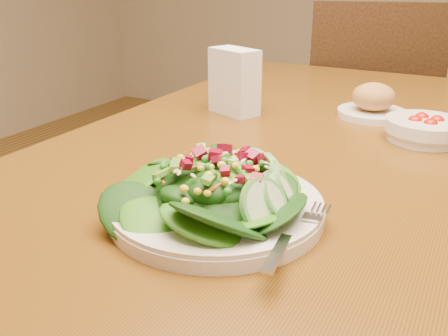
# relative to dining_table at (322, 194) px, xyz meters

# --- Properties ---
(dining_table) EXTENTS (0.90, 1.40, 0.75)m
(dining_table) POSITION_rel_dining_table_xyz_m (0.00, 0.00, 0.00)
(dining_table) COLOR brown
(dining_table) RESTS_ON ground_plane
(chair_far) EXTENTS (0.54, 0.54, 0.94)m
(chair_far) POSITION_rel_dining_table_xyz_m (-0.12, 0.91, -0.15)
(chair_far) COLOR #3F2713
(chair_far) RESTS_ON ground_plane
(salad_plate) EXTENTS (0.27, 0.27, 0.08)m
(salad_plate) POSITION_rel_dining_table_xyz_m (-0.03, -0.34, 0.13)
(salad_plate) COLOR white
(salad_plate) RESTS_ON dining_table
(bread_plate) EXTENTS (0.14, 0.14, 0.07)m
(bread_plate) POSITION_rel_dining_table_xyz_m (0.03, 0.21, 0.13)
(bread_plate) COLOR white
(bread_plate) RESTS_ON dining_table
(tomato_bowl) EXTENTS (0.14, 0.14, 0.05)m
(tomato_bowl) POSITION_rel_dining_table_xyz_m (0.15, 0.09, 0.12)
(tomato_bowl) COLOR white
(tomato_bowl) RESTS_ON dining_table
(napkin_holder) EXTENTS (0.12, 0.09, 0.14)m
(napkin_holder) POSITION_rel_dining_table_xyz_m (-0.23, 0.09, 0.17)
(napkin_holder) COLOR white
(napkin_holder) RESTS_ON dining_table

